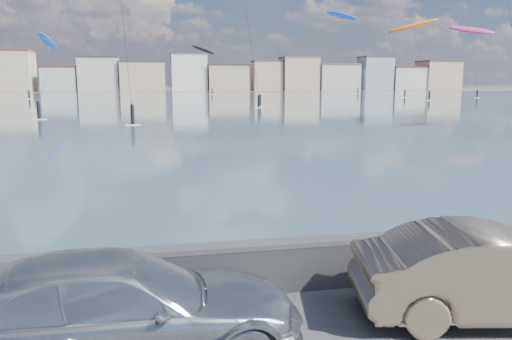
# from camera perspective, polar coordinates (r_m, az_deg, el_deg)

# --- Properties ---
(bay_water) EXTENTS (500.00, 177.00, 0.00)m
(bay_water) POSITION_cam_1_polar(r_m,az_deg,el_deg) (97.93, -10.60, 7.65)
(bay_water) COLOR #355660
(bay_water) RESTS_ON ground
(far_shore_strip) EXTENTS (500.00, 60.00, 0.00)m
(far_shore_strip) POSITION_cam_1_polar(r_m,az_deg,el_deg) (206.38, -10.96, 8.90)
(far_shore_strip) COLOR #4C473D
(far_shore_strip) RESTS_ON ground
(seawall) EXTENTS (400.00, 0.36, 1.08)m
(seawall) POSITION_cam_1_polar(r_m,az_deg,el_deg) (9.75, -4.38, -10.96)
(seawall) COLOR #28282B
(seawall) RESTS_ON ground
(far_buildings) EXTENTS (240.79, 13.26, 14.60)m
(far_buildings) POSITION_cam_1_polar(r_m,az_deg,el_deg) (192.36, -10.60, 10.62)
(far_buildings) COLOR #9EA8B7
(far_buildings) RESTS_ON ground
(car_silver) EXTENTS (5.61, 2.49, 1.60)m
(car_silver) POSITION_cam_1_polar(r_m,az_deg,el_deg) (7.83, -15.52, -15.08)
(car_silver) COLOR #AEB0B5
(car_silver) RESTS_ON ground
(car_champagne) EXTENTS (5.09, 2.54, 1.60)m
(car_champagne) POSITION_cam_1_polar(r_m,az_deg,el_deg) (9.76, 25.86, -10.59)
(car_champagne) COLOR tan
(car_champagne) RESTS_ON ground
(kitesurfer_3) EXTENTS (9.98, 9.85, 26.52)m
(kitesurfer_3) POSITION_cam_1_polar(r_m,az_deg,el_deg) (168.25, 9.80, 16.88)
(kitesurfer_3) COLOR blue
(kitesurfer_3) RESTS_ON ground
(kitesurfer_7) EXTENTS (9.69, 13.06, 18.40)m
(kitesurfer_7) POSITION_cam_1_polar(r_m,az_deg,el_deg) (138.45, 23.40, 14.42)
(kitesurfer_7) COLOR #E5338C
(kitesurfer_7) RESTS_ON ground
(kitesurfer_10) EXTENTS (5.83, 15.09, 15.33)m
(kitesurfer_10) POSITION_cam_1_polar(r_m,az_deg,el_deg) (131.01, -22.68, 13.32)
(kitesurfer_10) COLOR blue
(kitesurfer_10) RESTS_ON ground
(kitesurfer_13) EXTENTS (7.87, 13.80, 15.43)m
(kitesurfer_13) POSITION_cam_1_polar(r_m,az_deg,el_deg) (159.49, -6.05, 13.40)
(kitesurfer_13) COLOR black
(kitesurfer_13) RESTS_ON ground
(kitesurfer_16) EXTENTS (10.98, 15.65, 18.17)m
(kitesurfer_16) POSITION_cam_1_polar(r_m,az_deg,el_deg) (120.86, 17.46, 15.39)
(kitesurfer_16) COLOR orange
(kitesurfer_16) RESTS_ON ground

